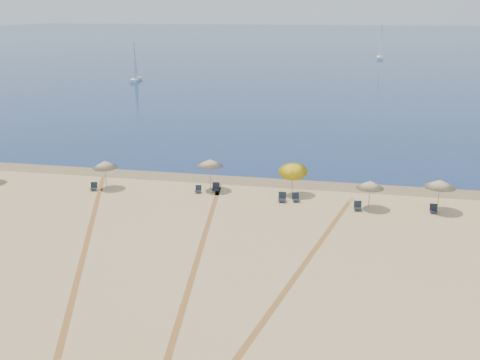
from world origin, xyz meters
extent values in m
plane|color=tan|center=(0.00, 0.00, 0.00)|extent=(160.00, 160.00, 0.00)
plane|color=#0C2151|center=(0.00, 225.00, 0.01)|extent=(500.00, 500.00, 0.00)
plane|color=olive|center=(0.00, 24.00, 0.00)|extent=(500.00, 500.00, 0.00)
cylinder|color=gray|center=(-11.21, 19.67, 1.10)|extent=(0.05, 0.15, 2.20)
cone|color=#FEF6CC|center=(-11.21, 19.71, 2.05)|extent=(2.04, 2.06, 0.64)
sphere|color=gray|center=(-11.21, 19.71, 2.35)|extent=(0.08, 0.08, 0.08)
cylinder|color=gray|center=(-2.66, 20.93, 1.24)|extent=(0.05, 0.05, 2.47)
cone|color=#FEF6CC|center=(-2.66, 20.93, 2.32)|extent=(2.17, 2.17, 0.55)
sphere|color=gray|center=(-2.66, 20.93, 2.62)|extent=(0.08, 0.08, 0.08)
cylinder|color=gray|center=(4.05, 20.63, 1.16)|extent=(0.05, 0.92, 2.33)
cone|color=yellow|center=(4.05, 21.01, 2.18)|extent=(2.32, 2.36, 1.33)
sphere|color=gray|center=(4.05, 21.01, 2.48)|extent=(0.08, 0.08, 0.08)
cylinder|color=gray|center=(9.95, 19.04, 1.01)|extent=(0.05, 0.05, 2.03)
cone|color=#FEF6CC|center=(9.95, 19.04, 1.88)|extent=(2.04, 2.04, 0.55)
sphere|color=gray|center=(9.95, 19.04, 2.18)|extent=(0.08, 0.08, 0.08)
cylinder|color=gray|center=(14.90, 19.49, 1.13)|extent=(0.05, 0.05, 2.26)
cone|color=#FEF6CC|center=(14.90, 19.49, 2.11)|extent=(2.28, 2.28, 0.55)
sphere|color=gray|center=(14.90, 19.49, 2.41)|extent=(0.08, 0.08, 0.08)
cube|color=black|center=(-11.97, 18.89, 0.17)|extent=(0.64, 0.64, 0.05)
cube|color=black|center=(-12.03, 19.14, 0.41)|extent=(0.56, 0.31, 0.47)
cylinder|color=#A5A5AD|center=(-12.18, 18.64, 0.09)|extent=(0.02, 0.02, 0.17)
cylinder|color=#A5A5AD|center=(-11.77, 18.74, 0.09)|extent=(0.02, 0.02, 0.17)
cube|color=black|center=(-3.45, 19.98, 0.16)|extent=(0.53, 0.53, 0.04)
cube|color=black|center=(-3.47, 20.21, 0.37)|extent=(0.50, 0.22, 0.43)
cylinder|color=#A5A5AD|center=(-3.64, 19.78, 0.08)|extent=(0.02, 0.02, 0.16)
cylinder|color=#A5A5AD|center=(-3.25, 19.82, 0.08)|extent=(0.02, 0.02, 0.16)
cube|color=black|center=(-2.11, 20.52, 0.19)|extent=(0.66, 0.66, 0.05)
cube|color=black|center=(-2.15, 20.80, 0.45)|extent=(0.61, 0.30, 0.52)
cylinder|color=#A5A5AD|center=(-2.34, 20.27, 0.10)|extent=(0.03, 0.03, 0.19)
cylinder|color=#A5A5AD|center=(-1.88, 20.34, 0.10)|extent=(0.03, 0.03, 0.19)
cube|color=black|center=(3.48, 19.14, 0.20)|extent=(0.65, 0.65, 0.05)
cube|color=black|center=(3.45, 19.44, 0.46)|extent=(0.62, 0.27, 0.54)
cylinder|color=#A5A5AD|center=(3.24, 18.90, 0.10)|extent=(0.03, 0.03, 0.20)
cylinder|color=#A5A5AD|center=(3.72, 18.95, 0.10)|extent=(0.03, 0.03, 0.20)
cube|color=black|center=(4.52, 19.40, 0.18)|extent=(0.67, 0.67, 0.05)
cube|color=black|center=(4.44, 19.66, 0.41)|extent=(0.57, 0.34, 0.48)
cylinder|color=#A5A5AD|center=(4.31, 19.15, 0.09)|extent=(0.02, 0.02, 0.18)
cylinder|color=#A5A5AD|center=(4.72, 19.27, 0.09)|extent=(0.02, 0.02, 0.18)
cube|color=black|center=(9.17, 18.40, 0.18)|extent=(0.59, 0.59, 0.05)
cube|color=black|center=(9.15, 18.67, 0.42)|extent=(0.57, 0.25, 0.49)
cylinder|color=#A5A5AD|center=(8.95, 18.18, 0.09)|extent=(0.02, 0.02, 0.18)
cylinder|color=#A5A5AD|center=(9.39, 18.21, 0.09)|extent=(0.02, 0.02, 0.18)
cube|color=black|center=(14.57, 18.92, 0.17)|extent=(0.54, 0.54, 0.05)
cube|color=black|center=(14.57, 19.18, 0.40)|extent=(0.53, 0.21, 0.47)
cylinder|color=#A5A5AD|center=(14.36, 18.73, 0.09)|extent=(0.02, 0.02, 0.17)
cylinder|color=#A5A5AD|center=(14.78, 18.72, 0.09)|extent=(0.02, 0.02, 0.17)
cube|color=white|center=(-33.84, 83.71, 0.29)|extent=(2.11, 5.24, 0.56)
cylinder|color=gray|center=(-33.84, 83.71, 3.89)|extent=(0.11, 0.11, 7.42)
cube|color=white|center=(16.13, 142.26, 0.36)|extent=(1.86, 6.55, 0.71)
cylinder|color=gray|center=(16.13, 142.26, 4.97)|extent=(0.14, 0.14, 9.46)
plane|color=tan|center=(-0.37, 9.06, 0.00)|extent=(31.56, 31.56, 0.00)
plane|color=tan|center=(-0.52, 10.15, 0.00)|extent=(31.56, 31.56, 0.00)
plane|color=tan|center=(5.54, 6.46, 0.00)|extent=(33.33, 33.33, 0.00)
plane|color=tan|center=(5.77, 7.53, 0.00)|extent=(33.33, 33.33, 0.00)
plane|color=tan|center=(-8.06, 9.80, 0.00)|extent=(36.02, 36.02, 0.00)
plane|color=tan|center=(-8.45, 10.83, 0.00)|extent=(36.02, 36.02, 0.00)
camera|label=1|loc=(7.98, -20.31, 14.42)|focal=40.99mm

